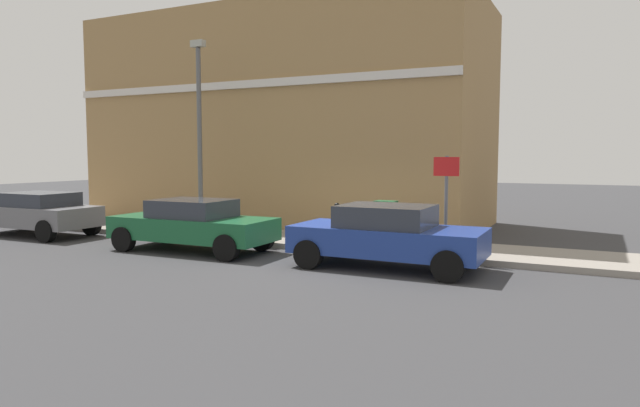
% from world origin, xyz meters
% --- Properties ---
extents(ground, '(80.00, 80.00, 0.00)m').
position_xyz_m(ground, '(0.00, 0.00, 0.00)').
color(ground, '#38383A').
extents(sidewalk, '(2.43, 30.00, 0.15)m').
position_xyz_m(sidewalk, '(1.99, 6.00, 0.07)').
color(sidewalk, gray).
rests_on(sidewalk, ground).
extents(corner_building, '(6.17, 13.87, 7.37)m').
position_xyz_m(corner_building, '(6.23, 4.94, 3.69)').
color(corner_building, '#9E7A4C').
rests_on(corner_building, ground).
extents(car_blue, '(1.89, 4.15, 1.38)m').
position_xyz_m(car_blue, '(-0.35, -1.21, 0.72)').
color(car_blue, navy).
rests_on(car_blue, ground).
extents(car_green, '(1.88, 4.29, 1.33)m').
position_xyz_m(car_green, '(-0.50, 3.99, 0.70)').
color(car_green, '#195933').
rests_on(car_green, ground).
extents(car_grey, '(1.89, 4.03, 1.33)m').
position_xyz_m(car_grey, '(-0.39, 10.08, 0.71)').
color(car_grey, slate).
rests_on(car_grey, ground).
extents(utility_cabinet, '(0.46, 0.61, 1.15)m').
position_xyz_m(utility_cabinet, '(1.70, -0.43, 0.68)').
color(utility_cabinet, '#1E4C28').
rests_on(utility_cabinet, sidewalk).
extents(bollard_near_cabinet, '(0.14, 0.14, 1.04)m').
position_xyz_m(bollard_near_cabinet, '(1.80, 0.98, 0.70)').
color(bollard_near_cabinet, black).
rests_on(bollard_near_cabinet, sidewalk).
extents(street_sign, '(0.08, 0.60, 2.30)m').
position_xyz_m(street_sign, '(1.11, -2.12, 1.66)').
color(street_sign, '#59595B').
rests_on(street_sign, sidewalk).
extents(lamppost, '(0.20, 0.44, 5.72)m').
position_xyz_m(lamppost, '(1.84, 5.56, 3.30)').
color(lamppost, '#59595B').
rests_on(lamppost, sidewalk).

